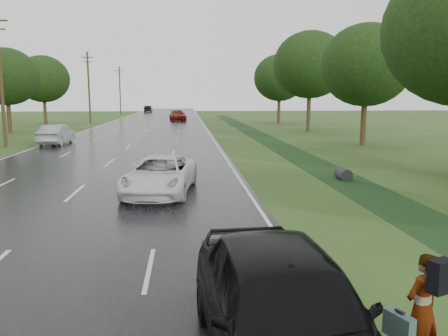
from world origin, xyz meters
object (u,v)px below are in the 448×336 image
Objects in this scene: white_pickup at (160,175)px; dark_sedan at (284,310)px; pedestrian at (422,308)px; silver_sedan at (56,134)px.

dark_sedan reaches higher than white_pickup.
pedestrian is 32.72m from silver_sedan.
white_pickup is 11.65m from dark_sedan.
pedestrian is 12.11m from white_pickup.
pedestrian is at bearing 115.46° from silver_sedan.
white_pickup is at bearing -91.59° from pedestrian.
dark_sedan reaches higher than pedestrian.
silver_sedan is at bearing 107.50° from dark_sedan.
dark_sedan is at bearing 112.16° from silver_sedan.
dark_sedan is 32.04m from silver_sedan.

